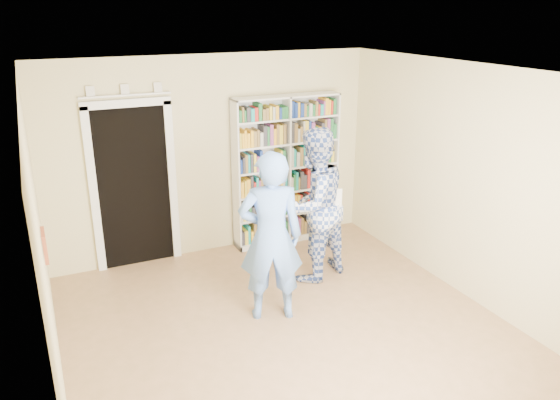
{
  "coord_description": "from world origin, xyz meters",
  "views": [
    {
      "loc": [
        -2.19,
        -4.36,
        3.27
      ],
      "look_at": [
        0.24,
        0.9,
        1.2
      ],
      "focal_mm": 35.0,
      "sensor_mm": 36.0,
      "label": 1
    }
  ],
  "objects": [
    {
      "name": "ceiling",
      "position": [
        0.0,
        0.0,
        2.7
      ],
      "size": [
        5.0,
        5.0,
        0.0
      ],
      "primitive_type": "plane",
      "rotation": [
        3.14,
        0.0,
        0.0
      ],
      "color": "white",
      "rests_on": "wall_back"
    },
    {
      "name": "wall_left",
      "position": [
        -2.25,
        0.0,
        1.35
      ],
      "size": [
        0.0,
        5.0,
        5.0
      ],
      "primitive_type": "plane",
      "rotation": [
        1.57,
        0.0,
        1.57
      ],
      "color": "beige",
      "rests_on": "floor"
    },
    {
      "name": "wall_back",
      "position": [
        0.0,
        2.5,
        1.35
      ],
      "size": [
        4.5,
        0.0,
        4.5
      ],
      "primitive_type": "plane",
      "rotation": [
        1.57,
        0.0,
        0.0
      ],
      "color": "beige",
      "rests_on": "floor"
    },
    {
      "name": "man_plaid",
      "position": [
        0.82,
        1.16,
        0.96
      ],
      "size": [
        1.12,
        0.99,
        1.93
      ],
      "primitive_type": "imported",
      "rotation": [
        0.0,
        0.0,
        3.47
      ],
      "color": "#324E9A",
      "rests_on": "floor"
    },
    {
      "name": "wall_right",
      "position": [
        2.25,
        0.0,
        1.35
      ],
      "size": [
        0.0,
        5.0,
        5.0
      ],
      "primitive_type": "plane",
      "rotation": [
        1.57,
        0.0,
        -1.57
      ],
      "color": "beige",
      "rests_on": "floor"
    },
    {
      "name": "wall_art",
      "position": [
        -2.23,
        0.2,
        1.4
      ],
      "size": [
        0.03,
        0.25,
        0.25
      ],
      "primitive_type": "cube",
      "color": "maroon",
      "rests_on": "wall_left"
    },
    {
      "name": "paper_sheet",
      "position": [
        0.98,
        0.97,
        1.05
      ],
      "size": [
        0.22,
        0.06,
        0.31
      ],
      "primitive_type": "cube",
      "rotation": [
        0.0,
        0.0,
        -0.22
      ],
      "color": "white",
      "rests_on": "man_plaid"
    },
    {
      "name": "bookshelf",
      "position": [
        1.01,
        2.34,
        1.07
      ],
      "size": [
        1.55,
        0.29,
        2.13
      ],
      "rotation": [
        0.0,
        0.0,
        -0.38
      ],
      "color": "white",
      "rests_on": "floor"
    },
    {
      "name": "floor",
      "position": [
        0.0,
        0.0,
        0.0
      ],
      "size": [
        5.0,
        5.0,
        0.0
      ],
      "primitive_type": "plane",
      "color": "#936E47",
      "rests_on": "ground"
    },
    {
      "name": "doorway",
      "position": [
        -1.1,
        2.48,
        1.18
      ],
      "size": [
        1.1,
        0.08,
        2.43
      ],
      "color": "black",
      "rests_on": "floor"
    },
    {
      "name": "man_blue",
      "position": [
        -0.04,
        0.52,
        0.95
      ],
      "size": [
        0.8,
        0.64,
        1.9
      ],
      "primitive_type": "imported",
      "rotation": [
        0.0,
        0.0,
        2.83
      ],
      "color": "#6897E7",
      "rests_on": "floor"
    }
  ]
}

